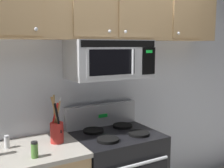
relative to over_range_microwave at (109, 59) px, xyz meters
The scene contains 6 objects.
back_wall 0.34m from the over_range_microwave, 89.94° to the left, with size 5.20×0.10×2.70m, color silver.
over_range_microwave is the anchor object (origin of this frame).
upper_cabinets 0.45m from the over_range_microwave, 89.49° to the left, with size 2.50×0.36×0.55m.
utensil_crock_red 0.78m from the over_range_microwave, behind, with size 0.11×0.12×0.40m.
salt_shaker 1.12m from the over_range_microwave, behind, with size 0.04×0.04×0.10m.
spice_jar 1.04m from the over_range_microwave, 159.20° to the right, with size 0.05×0.05×0.12m.
Camera 1 is at (-1.23, -1.66, 1.70)m, focal length 43.79 mm.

